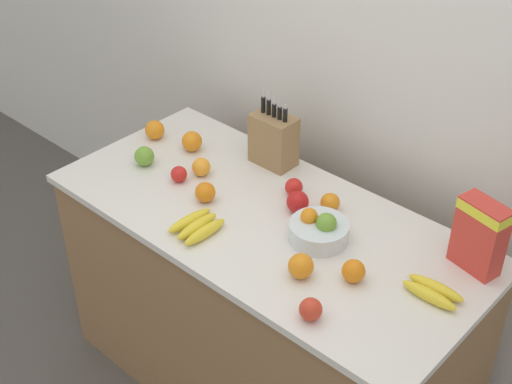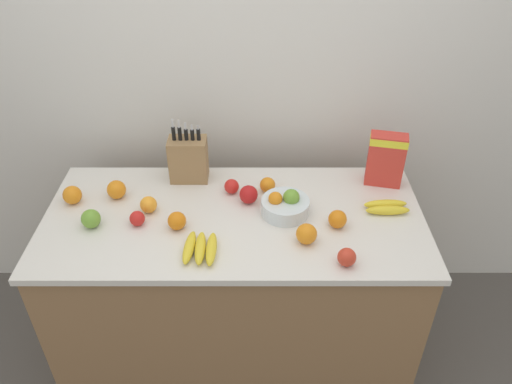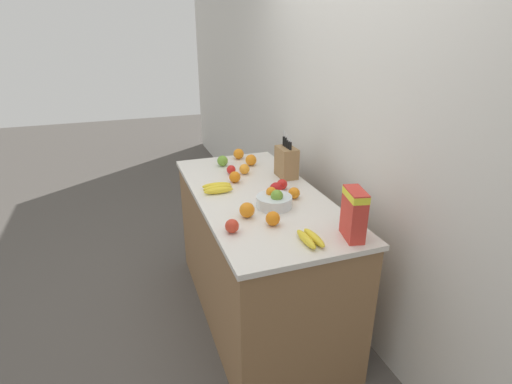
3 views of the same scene
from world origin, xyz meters
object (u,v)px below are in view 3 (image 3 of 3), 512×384
(banana_bunch_right, at_px, (218,188))
(orange_front_left, at_px, (235,177))
(banana_bunch_left, at_px, (310,238))
(orange_mid_left, at_px, (244,169))
(apple_by_knife_block, at_px, (282,184))
(apple_rear, at_px, (231,170))
(orange_near_bowl, at_px, (247,210))
(cereal_box, at_px, (354,212))
(orange_by_cereal, at_px, (294,193))
(orange_front_center, at_px, (251,160))
(orange_mid_right, at_px, (239,154))
(apple_near_bananas, at_px, (232,226))
(fruit_bowl, at_px, (274,200))
(apple_middle, at_px, (223,161))
(orange_back_center, at_px, (273,219))
(knife_block, at_px, (286,162))
(apple_rightmost, at_px, (276,189))

(banana_bunch_right, distance_m, orange_front_left, 0.19)
(banana_bunch_left, relative_size, orange_mid_left, 2.61)
(orange_front_left, xyz_separation_m, orange_mid_left, (-0.14, 0.11, -0.00))
(banana_bunch_left, xyz_separation_m, apple_by_knife_block, (-0.69, 0.14, 0.01))
(banana_bunch_right, xyz_separation_m, orange_mid_left, (-0.25, 0.26, 0.02))
(apple_rear, xyz_separation_m, orange_near_bowl, (0.71, -0.11, 0.01))
(cereal_box, bearing_deg, apple_by_knife_block, -161.16)
(banana_bunch_right, relative_size, orange_by_cereal, 2.80)
(orange_front_center, xyz_separation_m, orange_mid_right, (-0.19, -0.04, -0.00))
(apple_by_knife_block, bearing_deg, orange_mid_left, -158.29)
(apple_near_bananas, relative_size, orange_front_left, 0.94)
(banana_bunch_right, bearing_deg, orange_mid_left, 133.47)
(fruit_bowl, xyz_separation_m, apple_middle, (-0.82, -0.09, -0.00))
(apple_middle, xyz_separation_m, orange_front_center, (0.06, 0.21, 0.00))
(banana_bunch_left, bearing_deg, apple_by_knife_block, 168.47)
(banana_bunch_left, height_order, apple_by_knife_block, apple_by_knife_block)
(banana_bunch_left, bearing_deg, orange_back_center, -155.39)
(orange_front_left, distance_m, orange_front_center, 0.37)
(knife_block, bearing_deg, orange_front_center, -153.68)
(fruit_bowl, xyz_separation_m, apple_rear, (-0.63, -0.08, -0.01))
(apple_rear, relative_size, orange_near_bowl, 0.76)
(apple_by_knife_block, distance_m, orange_mid_right, 0.72)
(banana_bunch_right, relative_size, orange_front_center, 2.34)
(fruit_bowl, height_order, orange_near_bowl, fruit_bowl)
(banana_bunch_right, height_order, apple_near_bananas, apple_near_bananas)
(orange_near_bowl, bearing_deg, fruit_bowl, 111.67)
(cereal_box, xyz_separation_m, apple_near_bananas, (-0.25, -0.56, -0.11))
(knife_block, bearing_deg, banana_bunch_right, -79.41)
(knife_block, bearing_deg, apple_by_knife_block, -29.76)
(cereal_box, height_order, apple_rightmost, cereal_box)
(orange_mid_right, bearing_deg, orange_by_cereal, 5.68)
(banana_bunch_right, xyz_separation_m, orange_front_left, (-0.11, 0.15, 0.02))
(orange_mid_left, bearing_deg, apple_rear, -109.79)
(orange_near_bowl, distance_m, orange_mid_right, 1.06)
(cereal_box, bearing_deg, apple_near_bananas, -102.03)
(cereal_box, height_order, orange_back_center, cereal_box)
(apple_rightmost, bearing_deg, orange_by_cereal, 43.84)
(orange_mid_right, bearing_deg, apple_rear, -25.92)
(apple_by_knife_block, xyz_separation_m, orange_by_cereal, (0.17, 0.01, 0.00))
(knife_block, xyz_separation_m, orange_mid_left, (-0.15, -0.26, -0.07))
(apple_middle, bearing_deg, orange_back_center, -0.04)
(apple_near_bananas, bearing_deg, orange_front_center, 156.03)
(fruit_bowl, distance_m, banana_bunch_right, 0.43)
(fruit_bowl, relative_size, apple_middle, 2.59)
(knife_block, relative_size, orange_near_bowl, 3.72)
(apple_rightmost, bearing_deg, orange_near_bowl, -48.84)
(banana_bunch_left, bearing_deg, fruit_bowl, -178.50)
(apple_middle, distance_m, apple_rightmost, 0.68)
(knife_block, relative_size, apple_rightmost, 3.83)
(apple_middle, distance_m, orange_front_center, 0.22)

